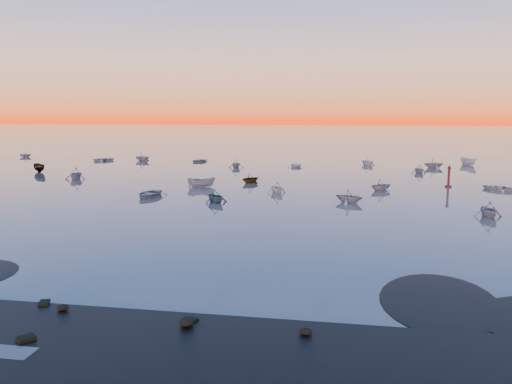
# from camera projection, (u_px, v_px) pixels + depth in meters

# --- Properties ---
(ground) EXTENTS (600.00, 600.00, 0.00)m
(ground) POSITION_uv_depth(u_px,v_px,m) (303.00, 153.00, 125.31)
(ground) COLOR #605650
(ground) RESTS_ON ground
(mud_lobes) EXTENTS (140.00, 6.00, 0.07)m
(mud_lobes) POSITION_uv_depth(u_px,v_px,m) (160.00, 296.00, 26.97)
(mud_lobes) COLOR black
(mud_lobes) RESTS_ON ground
(moored_fleet) EXTENTS (124.00, 58.00, 1.20)m
(moored_fleet) POSITION_uv_depth(u_px,v_px,m) (281.00, 176.00, 79.55)
(moored_fleet) COLOR silver
(moored_fleet) RESTS_ON ground
(boat_near_center) EXTENTS (2.35, 4.05, 1.31)m
(boat_near_center) POSITION_uv_depth(u_px,v_px,m) (201.00, 187.00, 67.28)
(boat_near_center) COLOR gray
(boat_near_center) RESTS_ON ground
(boat_near_right) EXTENTS (3.55, 1.98, 1.18)m
(boat_near_right) POSITION_uv_depth(u_px,v_px,m) (488.00, 217.00, 47.85)
(boat_near_right) COLOR gray
(boat_near_right) RESTS_ON ground
(channel_marker) EXTENTS (0.87, 0.87, 3.10)m
(channel_marker) POSITION_uv_depth(u_px,v_px,m) (449.00, 178.00, 66.98)
(channel_marker) COLOR #480F10
(channel_marker) RESTS_ON ground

